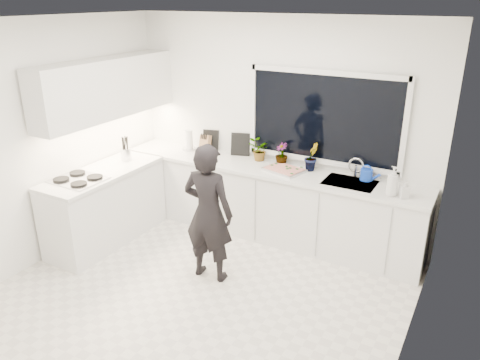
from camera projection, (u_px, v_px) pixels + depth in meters
The scene contains 25 objects.
floor at pixel (204, 291), 4.93m from camera, with size 4.00×3.50×0.02m, color beige.
wall_back at pixel (278, 127), 5.86m from camera, with size 4.00×0.02×2.70m, color white.
wall_left at pixel (53, 140), 5.34m from camera, with size 0.02×3.50×2.70m, color white.
wall_right at pixel (423, 215), 3.52m from camera, with size 0.02×3.50×2.70m, color white.
ceiling at pixel (195, 19), 3.93m from camera, with size 4.00×3.50×0.02m, color white.
window at pixel (324, 118), 5.48m from camera, with size 1.80×0.02×1.00m, color black.
base_cabinets_back at pixel (266, 202), 5.94m from camera, with size 3.92×0.58×0.88m, color white.
base_cabinets_left at pixel (106, 207), 5.80m from camera, with size 0.58×1.60×0.88m, color white.
countertop_back at pixel (266, 169), 5.76m from camera, with size 3.94×0.62×0.04m, color silver.
countertop_left at pixel (102, 173), 5.63m from camera, with size 0.62×1.60×0.04m, color silver.
upper_cabinets at pixel (107, 88), 5.62m from camera, with size 0.34×2.10×0.70m, color white.
sink at pixel (349, 186), 5.31m from camera, with size 0.58×0.42×0.14m, color silver.
faucet at pixel (356, 168), 5.41m from camera, with size 0.03×0.03×0.22m, color silver.
stovetop at pixel (78, 179), 5.35m from camera, with size 0.56×0.48×0.03m, color black.
person at pixel (208, 213), 4.91m from camera, with size 0.56×0.36×1.52m, color black.
pizza_tray at pixel (284, 170), 5.62m from camera, with size 0.45×0.34×0.03m, color silver.
pizza at pixel (284, 169), 5.62m from camera, with size 0.41×0.30×0.01m, color red.
watering_can at pixel (366, 175), 5.33m from camera, with size 0.14×0.14×0.13m, color #143FC1.
paper_towel_roll at pixel (189, 141), 6.35m from camera, with size 0.11×0.11×0.26m, color white.
knife_block at pixel (205, 144), 6.29m from camera, with size 0.13×0.10×0.22m, color #915B43.
utensil_crock at pixel (126, 154), 5.97m from camera, with size 0.13×0.13×0.16m, color silver.
picture_frame_large at pixel (211, 140), 6.34m from camera, with size 0.22×0.02×0.28m, color black.
picture_frame_small at pixel (240, 144), 6.13m from camera, with size 0.25×0.02×0.30m, color black.
herb_plants at pixel (279, 153), 5.80m from camera, with size 0.95×0.32×0.34m.
soap_bottles at pixel (396, 183), 4.88m from camera, with size 0.26×0.13×0.32m.
Camera 1 is at (2.35, -3.44, 2.89)m, focal length 35.00 mm.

